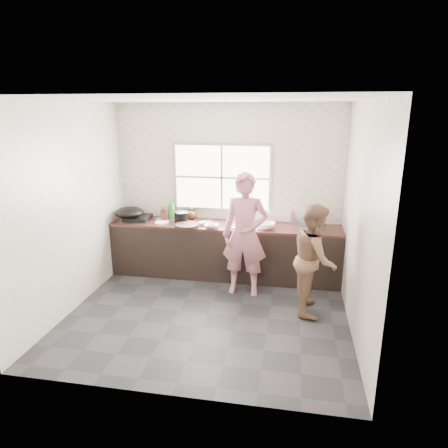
% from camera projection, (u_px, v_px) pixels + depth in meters
% --- Properties ---
extents(floor, '(3.60, 3.20, 0.01)m').
position_uv_depth(floor, '(208.00, 314.00, 5.26)').
color(floor, '#28282B').
rests_on(floor, ground).
extents(ceiling, '(3.60, 3.20, 0.01)m').
position_uv_depth(ceiling, '(205.00, 99.00, 4.52)').
color(ceiling, silver).
rests_on(ceiling, wall_back).
extents(wall_back, '(3.60, 0.01, 2.70)m').
position_uv_depth(wall_back, '(228.00, 190.00, 6.41)').
color(wall_back, beige).
rests_on(wall_back, ground).
extents(wall_left, '(0.01, 3.20, 2.70)m').
position_uv_depth(wall_left, '(71.00, 208.00, 5.19)').
color(wall_left, beige).
rests_on(wall_left, ground).
extents(wall_right, '(0.01, 3.20, 2.70)m').
position_uv_depth(wall_right, '(360.00, 221.00, 4.58)').
color(wall_right, beige).
rests_on(wall_right, ground).
extents(wall_front, '(3.60, 0.01, 2.70)m').
position_uv_depth(wall_front, '(165.00, 261.00, 3.37)').
color(wall_front, beige).
rests_on(wall_front, ground).
extents(cabinet, '(3.60, 0.62, 0.82)m').
position_uv_depth(cabinet, '(225.00, 251.00, 6.37)').
color(cabinet, black).
rests_on(cabinet, floor).
extents(countertop, '(3.60, 0.64, 0.04)m').
position_uv_depth(countertop, '(225.00, 226.00, 6.25)').
color(countertop, '#351A15').
rests_on(countertop, cabinet).
extents(sink, '(0.55, 0.45, 0.02)m').
position_uv_depth(sink, '(247.00, 225.00, 6.18)').
color(sink, silver).
rests_on(sink, countertop).
extents(faucet, '(0.02, 0.02, 0.30)m').
position_uv_depth(faucet, '(249.00, 213.00, 6.33)').
color(faucet, silver).
rests_on(faucet, countertop).
extents(window_frame, '(1.60, 0.05, 1.10)m').
position_uv_depth(window_frame, '(222.00, 177.00, 6.36)').
color(window_frame, '#9EA0A5').
rests_on(window_frame, wall_back).
extents(window_glazing, '(1.50, 0.01, 1.00)m').
position_uv_depth(window_glazing, '(222.00, 178.00, 6.33)').
color(window_glazing, white).
rests_on(window_glazing, window_frame).
extents(woman, '(0.62, 0.42, 1.65)m').
position_uv_depth(woman, '(245.00, 239.00, 5.66)').
color(woman, '#C87885').
rests_on(woman, floor).
extents(person_side, '(0.56, 0.71, 1.45)m').
position_uv_depth(person_side, '(315.00, 259.00, 5.16)').
color(person_side, brown).
rests_on(person_side, floor).
extents(cutting_board, '(0.44, 0.44, 0.04)m').
position_uv_depth(cutting_board, '(187.00, 225.00, 6.13)').
color(cutting_board, black).
rests_on(cutting_board, countertop).
extents(cleaver, '(0.24, 0.23, 0.01)m').
position_uv_depth(cleaver, '(205.00, 222.00, 6.23)').
color(cleaver, '#A9ADB0').
rests_on(cleaver, cutting_board).
extents(bowl_mince, '(0.22, 0.22, 0.05)m').
position_uv_depth(bowl_mince, '(212.00, 226.00, 6.07)').
color(bowl_mince, white).
rests_on(bowl_mince, countertop).
extents(bowl_crabs, '(0.28, 0.28, 0.07)m').
position_uv_depth(bowl_crabs, '(266.00, 226.00, 6.03)').
color(bowl_crabs, white).
rests_on(bowl_crabs, countertop).
extents(bowl_held, '(0.26, 0.26, 0.07)m').
position_uv_depth(bowl_held, '(241.00, 224.00, 6.12)').
color(bowl_held, silver).
rests_on(bowl_held, countertop).
extents(black_pot, '(0.23, 0.23, 0.16)m').
position_uv_depth(black_pot, '(181.00, 217.00, 6.36)').
color(black_pot, black).
rests_on(black_pot, countertop).
extents(plate_food, '(0.28, 0.28, 0.02)m').
position_uv_depth(plate_food, '(162.00, 223.00, 6.31)').
color(plate_food, white).
rests_on(plate_food, countertop).
extents(bottle_green, '(0.15, 0.15, 0.31)m').
position_uv_depth(bottle_green, '(172.00, 209.00, 6.58)').
color(bottle_green, '#2B7E29').
rests_on(bottle_green, countertop).
extents(bottle_brown_tall, '(0.11, 0.11, 0.19)m').
position_uv_depth(bottle_brown_tall, '(163.00, 214.00, 6.51)').
color(bottle_brown_tall, '#441A11').
rests_on(bottle_brown_tall, countertop).
extents(bottle_brown_short, '(0.15, 0.15, 0.17)m').
position_uv_depth(bottle_brown_short, '(192.00, 214.00, 6.54)').
color(bottle_brown_short, '#502B14').
rests_on(bottle_brown_short, countertop).
extents(glass_jar, '(0.08, 0.08, 0.10)m').
position_uv_depth(glass_jar, '(187.00, 216.00, 6.54)').
color(glass_jar, white).
rests_on(glass_jar, countertop).
extents(burner, '(0.42, 0.42, 0.06)m').
position_uv_depth(burner, '(138.00, 218.00, 6.51)').
color(burner, black).
rests_on(burner, countertop).
extents(wok, '(0.59, 0.59, 0.17)m').
position_uv_depth(wok, '(129.00, 212.00, 6.38)').
color(wok, black).
rests_on(wok, burner).
extents(dish_rack, '(0.47, 0.41, 0.30)m').
position_uv_depth(dish_rack, '(306.00, 220.00, 5.95)').
color(dish_rack, white).
rests_on(dish_rack, countertop).
extents(pot_lid_left, '(0.28, 0.28, 0.01)m').
position_uv_depth(pot_lid_left, '(163.00, 219.00, 6.52)').
color(pot_lid_left, silver).
rests_on(pot_lid_left, countertop).
extents(pot_lid_right, '(0.30, 0.30, 0.01)m').
position_uv_depth(pot_lid_right, '(173.00, 218.00, 6.61)').
color(pot_lid_right, silver).
rests_on(pot_lid_right, countertop).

